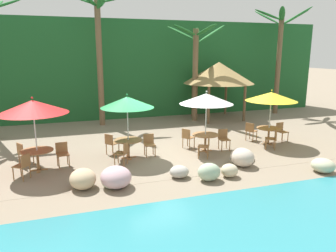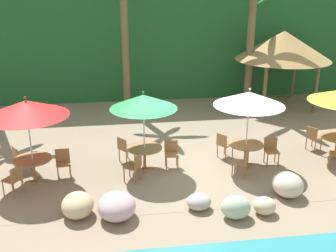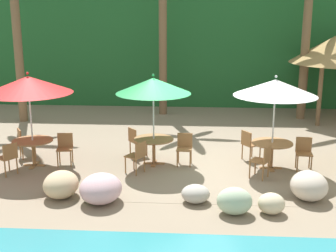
{
  "view_description": "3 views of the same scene",
  "coord_description": "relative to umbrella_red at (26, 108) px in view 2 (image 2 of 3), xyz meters",
  "views": [
    {
      "loc": [
        -3.49,
        -12.01,
        4.07
      ],
      "look_at": [
        0.58,
        0.35,
        1.1
      ],
      "focal_mm": 34.73,
      "sensor_mm": 36.0,
      "label": 1
    },
    {
      "loc": [
        -2.08,
        -11.61,
        5.66
      ],
      "look_at": [
        -0.36,
        0.37,
        1.29
      ],
      "focal_mm": 43.77,
      "sensor_mm": 36.0,
      "label": 2
    },
    {
      "loc": [
        0.06,
        -12.07,
        4.23
      ],
      "look_at": [
        -0.74,
        -0.1,
        1.15
      ],
      "focal_mm": 49.04,
      "sensor_mm": 36.0,
      "label": 3
    }
  ],
  "objects": [
    {
      "name": "umbrella_white",
      "position": [
        6.51,
        0.21,
        -0.04
      ],
      "size": [
        2.18,
        2.18,
        2.56
      ],
      "color": "silver",
      "rests_on": "ground"
    },
    {
      "name": "chair_green_seaward",
      "position": [
        4.15,
        0.43,
        -1.76
      ],
      "size": [
        0.44,
        0.45,
        0.87
      ],
      "color": "olive",
      "rests_on": "ground"
    },
    {
      "name": "chair_red_left",
      "position": [
        -0.39,
        -0.76,
        -1.76
      ],
      "size": [
        0.59,
        0.59,
        0.87
      ],
      "color": "olive",
      "rests_on": "ground"
    },
    {
      "name": "chair_red_seaward",
      "position": [
        0.83,
        0.21,
        -1.76
      ],
      "size": [
        0.48,
        0.48,
        0.87
      ],
      "color": "olive",
      "rests_on": "ground"
    },
    {
      "name": "chair_white_seaward",
      "position": [
        7.36,
        0.23,
        -1.76
      ],
      "size": [
        0.46,
        0.46,
        0.87
      ],
      "color": "olive",
      "rests_on": "ground"
    },
    {
      "name": "dining_table_red",
      "position": [
        0.0,
        0.0,
        -1.66
      ],
      "size": [
        1.1,
        1.1,
        0.74
      ],
      "color": "olive",
      "rests_on": "ground"
    },
    {
      "name": "umbrella_red",
      "position": [
        0.0,
        0.0,
        0.0
      ],
      "size": [
        2.34,
        2.34,
        2.61
      ],
      "color": "silver",
      "rests_on": "ground"
    },
    {
      "name": "chair_white_left",
      "position": [
        6.17,
        -0.57,
        -1.76
      ],
      "size": [
        0.58,
        0.58,
        0.87
      ],
      "color": "olive",
      "rests_on": "ground"
    },
    {
      "name": "palm_tree_third",
      "position": [
        8.56,
        6.26,
        1.51
      ],
      "size": [
        3.64,
        3.72,
        5.67
      ],
      "color": "brown",
      "rests_on": "ground"
    },
    {
      "name": "dining_table_green",
      "position": [
        3.29,
        0.38,
        -1.66
      ],
      "size": [
        1.1,
        1.1,
        0.74
      ],
      "color": "olive",
      "rests_on": "ground"
    },
    {
      "name": "dining_table_white",
      "position": [
        6.51,
        0.21,
        -1.66
      ],
      "size": [
        1.1,
        1.1,
        0.74
      ],
      "color": "olive",
      "rests_on": "ground"
    },
    {
      "name": "palm_tree_second",
      "position": [
        3.06,
        6.69,
        2.24
      ],
      "size": [
        2.97,
        2.95,
        7.1
      ],
      "color": "brown",
      "rests_on": "ground"
    },
    {
      "name": "rock_seawall",
      "position": [
        5.78,
        -2.8,
        -1.9
      ],
      "size": [
        15.53,
        2.9,
        1.02
      ],
      "color": "#B7B989",
      "rests_on": "ground"
    },
    {
      "name": "chair_red_inland",
      "position": [
        -0.52,
        0.68,
        -1.76
      ],
      "size": [
        0.58,
        0.58,
        0.87
      ],
      "color": "olive",
      "rests_on": "ground"
    },
    {
      "name": "chair_green_inland",
      "position": [
        2.7,
        0.99,
        -1.76
      ],
      "size": [
        0.6,
        0.59,
        0.87
      ],
      "color": "olive",
      "rests_on": "ground"
    },
    {
      "name": "ground_plane",
      "position": [
        4.44,
        0.32,
        -2.27
      ],
      "size": [
        120.0,
        120.0,
        0.0
      ],
      "primitive_type": "plane",
      "color": "gray"
    },
    {
      "name": "palapa_hut",
      "position": [
        10.13,
        6.32,
        0.55
      ],
      "size": [
        4.29,
        4.29,
        3.48
      ],
      "color": "brown",
      "rests_on": "ground"
    },
    {
      "name": "chair_yellow_inland",
      "position": [
        9.22,
        1.07,
        -1.76
      ],
      "size": [
        0.58,
        0.58,
        0.87
      ],
      "color": "olive",
      "rests_on": "ground"
    },
    {
      "name": "chair_white_inland",
      "position": [
        5.97,
        0.88,
        -1.76
      ],
      "size": [
        0.59,
        0.59,
        0.87
      ],
      "color": "olive",
      "rests_on": "ground"
    },
    {
      "name": "terrace_deck",
      "position": [
        4.44,
        0.32,
        -2.27
      ],
      "size": [
        18.0,
        5.2,
        0.01
      ],
      "color": "gray",
      "rests_on": "ground"
    },
    {
      "name": "foliage_backdrop",
      "position": [
        4.44,
        9.32,
        0.73
      ],
      "size": [
        28.0,
        2.4,
        6.0
      ],
      "color": "#1E5628",
      "rests_on": "ground"
    },
    {
      "name": "umbrella_green",
      "position": [
        3.29,
        0.38,
        -0.06
      ],
      "size": [
        2.04,
        2.04,
        2.54
      ],
      "color": "silver",
      "rests_on": "ground"
    },
    {
      "name": "chair_green_left",
      "position": [
        2.94,
        -0.4,
        -1.76
      ],
      "size": [
        0.58,
        0.58,
        0.87
      ],
      "color": "olive",
      "rests_on": "ground"
    }
  ]
}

